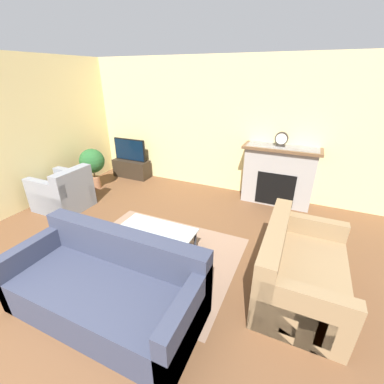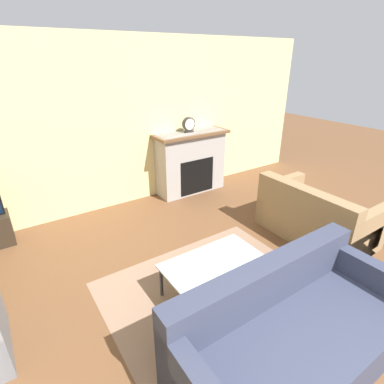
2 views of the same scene
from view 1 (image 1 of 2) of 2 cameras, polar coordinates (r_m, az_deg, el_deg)
The scene contains 12 objects.
wall_back at distance 5.59m, azimuth 4.01°, elevation 14.38°, with size 8.52×0.06×2.70m.
wall_left at distance 5.51m, azimuth -35.92°, elevation 9.64°, with size 0.06×7.90×2.70m.
area_rug at distance 3.81m, azimuth -8.20°, elevation -13.75°, with size 2.27×1.86×0.00m.
fireplace at distance 5.23m, azimuth 18.61°, elevation 3.77°, with size 1.39×0.49×1.14m.
tv_stand at distance 6.57m, azimuth -13.24°, elevation 5.12°, with size 0.91×0.35×0.43m.
tv at distance 6.43m, azimuth -13.66°, elevation 9.11°, with size 0.84×0.06×0.52m.
couch_sectional at distance 3.05m, azimuth -18.26°, elevation -19.61°, with size 2.06×0.94×0.82m.
couch_loveseat at distance 3.33m, azimuth 22.51°, elevation -15.96°, with size 0.90×1.48×0.82m.
armchair_by_window at distance 5.41m, azimuth -26.62°, elevation -0.37°, with size 0.90×0.78×0.82m.
coffee_table at distance 3.60m, azimuth -8.50°, elevation -9.24°, with size 1.07×0.66×0.39m.
potted_plant at distance 6.03m, azimuth -21.28°, elevation 6.11°, with size 0.53×0.53×0.90m.
mantel_clock at distance 5.05m, azimuth 19.26°, elevation 11.05°, with size 0.24×0.07×0.27m.
Camera 1 is at (1.92, -0.22, 2.36)m, focal length 24.00 mm.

